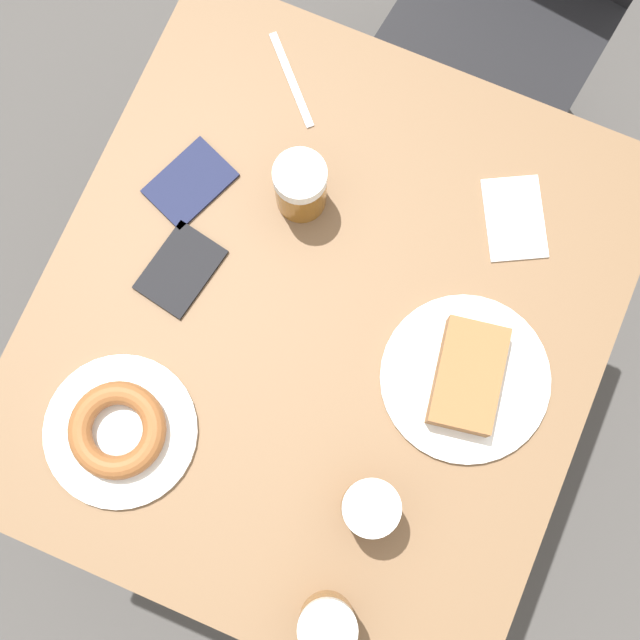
{
  "coord_description": "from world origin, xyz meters",
  "views": [
    {
      "loc": [
        0.1,
        -0.23,
        2.06
      ],
      "look_at": [
        0.0,
        0.0,
        0.78
      ],
      "focal_mm": 50.0,
      "sensor_mm": 36.0,
      "label": 1
    }
  ],
  "objects_px": {
    "plate_with_donut": "(119,431)",
    "napkin_folded": "(514,218)",
    "fork": "(291,80)",
    "plate_with_cake": "(467,377)",
    "beer_mug_center": "(370,508)",
    "passport_near_edge": "(190,183)",
    "passport_far_edge": "(181,270)",
    "beer_mug_left": "(327,625)",
    "beer_mug_right": "(301,186)"
  },
  "relations": [
    {
      "from": "beer_mug_center",
      "to": "fork",
      "type": "xyz_separation_m",
      "value": [
        -0.36,
        0.56,
        -0.06
      ]
    },
    {
      "from": "plate_with_donut",
      "to": "passport_far_edge",
      "type": "distance_m",
      "value": 0.25
    },
    {
      "from": "beer_mug_right",
      "to": "plate_with_cake",
      "type": "bearing_deg",
      "value": -25.85
    },
    {
      "from": "plate_with_cake",
      "to": "passport_near_edge",
      "type": "distance_m",
      "value": 0.51
    },
    {
      "from": "beer_mug_right",
      "to": "napkin_folded",
      "type": "xyz_separation_m",
      "value": [
        0.31,
        0.1,
        -0.06
      ]
    },
    {
      "from": "beer_mug_center",
      "to": "beer_mug_left",
      "type": "bearing_deg",
      "value": -87.78
    },
    {
      "from": "plate_with_cake",
      "to": "napkin_folded",
      "type": "bearing_deg",
      "value": 94.37
    },
    {
      "from": "plate_with_cake",
      "to": "beer_mug_left",
      "type": "bearing_deg",
      "value": -98.0
    },
    {
      "from": "beer_mug_left",
      "to": "beer_mug_right",
      "type": "relative_size",
      "value": 1.0
    },
    {
      "from": "passport_near_edge",
      "to": "passport_far_edge",
      "type": "height_order",
      "value": "same"
    },
    {
      "from": "fork",
      "to": "passport_far_edge",
      "type": "height_order",
      "value": "passport_far_edge"
    },
    {
      "from": "passport_near_edge",
      "to": "passport_far_edge",
      "type": "distance_m",
      "value": 0.14
    },
    {
      "from": "plate_with_cake",
      "to": "napkin_folded",
      "type": "height_order",
      "value": "plate_with_cake"
    },
    {
      "from": "plate_with_cake",
      "to": "beer_mug_center",
      "type": "distance_m",
      "value": 0.24
    },
    {
      "from": "beer_mug_center",
      "to": "beer_mug_right",
      "type": "relative_size",
      "value": 1.0
    },
    {
      "from": "plate_with_cake",
      "to": "beer_mug_left",
      "type": "height_order",
      "value": "beer_mug_left"
    },
    {
      "from": "beer_mug_center",
      "to": "fork",
      "type": "distance_m",
      "value": 0.67
    },
    {
      "from": "beer_mug_center",
      "to": "passport_near_edge",
      "type": "xyz_separation_m",
      "value": [
        -0.43,
        0.34,
        -0.05
      ]
    },
    {
      "from": "plate_with_cake",
      "to": "beer_mug_center",
      "type": "xyz_separation_m",
      "value": [
        -0.06,
        -0.23,
        0.04
      ]
    },
    {
      "from": "beer_mug_center",
      "to": "napkin_folded",
      "type": "relative_size",
      "value": 0.74
    },
    {
      "from": "beer_mug_right",
      "to": "passport_far_edge",
      "type": "height_order",
      "value": "beer_mug_right"
    },
    {
      "from": "beer_mug_center",
      "to": "napkin_folded",
      "type": "distance_m",
      "value": 0.49
    },
    {
      "from": "plate_with_cake",
      "to": "plate_with_donut",
      "type": "height_order",
      "value": "plate_with_cake"
    },
    {
      "from": "napkin_folded",
      "to": "plate_with_cake",
      "type": "bearing_deg",
      "value": -85.63
    },
    {
      "from": "napkin_folded",
      "to": "beer_mug_center",
      "type": "bearing_deg",
      "value": -94.87
    },
    {
      "from": "plate_with_donut",
      "to": "beer_mug_left",
      "type": "relative_size",
      "value": 1.94
    },
    {
      "from": "beer_mug_left",
      "to": "passport_far_edge",
      "type": "distance_m",
      "value": 0.55
    },
    {
      "from": "napkin_folded",
      "to": "fork",
      "type": "relative_size",
      "value": 1.21
    },
    {
      "from": "beer_mug_left",
      "to": "passport_far_edge",
      "type": "bearing_deg",
      "value": 136.65
    },
    {
      "from": "beer_mug_left",
      "to": "beer_mug_center",
      "type": "bearing_deg",
      "value": 92.22
    },
    {
      "from": "passport_near_edge",
      "to": "fork",
      "type": "bearing_deg",
      "value": 71.12
    },
    {
      "from": "napkin_folded",
      "to": "fork",
      "type": "xyz_separation_m",
      "value": [
        -0.4,
        0.08,
        -0.0
      ]
    },
    {
      "from": "fork",
      "to": "passport_far_edge",
      "type": "bearing_deg",
      "value": -95.09
    },
    {
      "from": "plate_with_cake",
      "to": "passport_near_edge",
      "type": "xyz_separation_m",
      "value": [
        -0.5,
        0.12,
        -0.01
      ]
    },
    {
      "from": "plate_with_donut",
      "to": "beer_mug_right",
      "type": "height_order",
      "value": "beer_mug_right"
    },
    {
      "from": "plate_with_cake",
      "to": "beer_mug_right",
      "type": "relative_size",
      "value": 2.17
    },
    {
      "from": "fork",
      "to": "passport_near_edge",
      "type": "relative_size",
      "value": 0.87
    },
    {
      "from": "passport_near_edge",
      "to": "beer_mug_center",
      "type": "bearing_deg",
      "value": -38.16
    },
    {
      "from": "fork",
      "to": "plate_with_cake",
      "type": "bearing_deg",
      "value": -38.32
    },
    {
      "from": "plate_with_donut",
      "to": "passport_near_edge",
      "type": "relative_size",
      "value": 1.49
    },
    {
      "from": "plate_with_donut",
      "to": "napkin_folded",
      "type": "xyz_separation_m",
      "value": [
        0.41,
        0.52,
        -0.02
      ]
    },
    {
      "from": "fork",
      "to": "passport_far_edge",
      "type": "relative_size",
      "value": 0.92
    },
    {
      "from": "plate_with_cake",
      "to": "beer_mug_center",
      "type": "bearing_deg",
      "value": -105.1
    },
    {
      "from": "plate_with_cake",
      "to": "passport_far_edge",
      "type": "height_order",
      "value": "plate_with_cake"
    },
    {
      "from": "beer_mug_left",
      "to": "passport_far_edge",
      "type": "relative_size",
      "value": 0.82
    },
    {
      "from": "plate_with_donut",
      "to": "fork",
      "type": "relative_size",
      "value": 1.72
    },
    {
      "from": "beer_mug_left",
      "to": "beer_mug_right",
      "type": "height_order",
      "value": "same"
    },
    {
      "from": "beer_mug_center",
      "to": "passport_far_edge",
      "type": "bearing_deg",
      "value": 151.52
    },
    {
      "from": "beer_mug_right",
      "to": "passport_far_edge",
      "type": "relative_size",
      "value": 0.82
    },
    {
      "from": "passport_near_edge",
      "to": "passport_far_edge",
      "type": "xyz_separation_m",
      "value": [
        0.04,
        -0.13,
        0.0
      ]
    }
  ]
}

